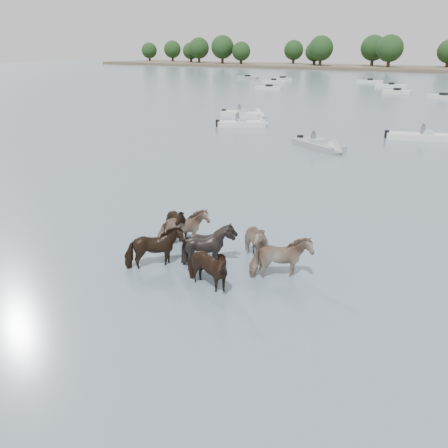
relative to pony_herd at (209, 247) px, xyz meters
The scene contains 8 objects.
ground 0.91m from the pony_herd, 125.61° to the left, with size 400.00×400.00×0.00m, color slate.
shoreline 166.19m from the pony_herd, 115.06° to the left, with size 160.00×30.00×1.00m, color #4C4233.
pony_herd is the anchor object (origin of this frame).
motorboat_a 30.25m from the pony_herd, 118.24° to the left, with size 4.81×4.21×1.92m.
motorboat_b 20.59m from the pony_herd, 101.61° to the left, with size 5.04×3.76×1.92m.
motorboat_c 28.86m from the pony_herd, 86.27° to the left, with size 6.80×3.55×1.92m.
motorboat_f 36.64m from the pony_herd, 118.73° to the left, with size 5.17×1.98×1.92m.
treeline 162.73m from the pony_herd, 113.69° to the left, with size 145.20×22.09×10.91m.
Camera 1 is at (9.18, -12.81, 7.02)m, focal length 38.57 mm.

